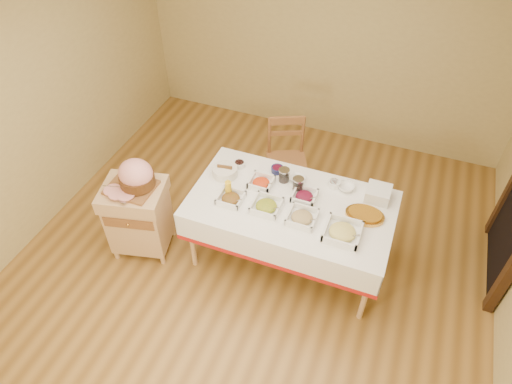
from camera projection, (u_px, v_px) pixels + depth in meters
room_shell at (247, 170)px, 3.57m from camera, size 5.00×5.00×5.00m
dining_table at (290, 215)px, 4.17m from camera, size 1.82×1.02×0.76m
butcher_cart at (138, 215)px, 4.37m from camera, size 0.66×0.59×0.80m
dining_chair at (286, 159)px, 4.94m from camera, size 0.55×0.54×0.93m
ham_on_board at (135, 177)px, 4.06m from camera, size 0.45×0.43×0.30m
serving_dish_a at (231, 198)px, 4.06m from camera, size 0.22×0.22×0.10m
serving_dish_b at (266, 206)px, 3.99m from camera, size 0.25×0.25×0.10m
serving_dish_c at (302, 217)px, 3.89m from camera, size 0.24×0.24×0.10m
serving_dish_d at (342, 232)px, 3.77m from camera, size 0.30×0.30×0.11m
serving_dish_e at (261, 183)px, 4.21m from camera, size 0.22×0.21×0.10m
serving_dish_f at (304, 196)px, 4.08m from camera, size 0.22×0.21×0.10m
small_bowl_left at (239, 164)px, 4.41m from camera, size 0.11×0.11×0.05m
small_bowl_mid at (277, 169)px, 4.35m from camera, size 0.12×0.12×0.05m
small_bowl_right at (334, 183)px, 4.20m from camera, size 0.12×0.12×0.06m
bowl_white_imported at (298, 179)px, 4.27m from camera, size 0.17×0.17×0.04m
bowl_small_imported at (346, 187)px, 4.18m from camera, size 0.18×0.18×0.05m
preserve_jar_left at (284, 176)px, 4.24m from camera, size 0.11×0.11×0.13m
preserve_jar_right at (298, 185)px, 4.15m from camera, size 0.10×0.10×0.13m
mustard_bottle at (228, 187)px, 4.09m from camera, size 0.06×0.06×0.18m
bread_basket at (225, 171)px, 4.30m from camera, size 0.24×0.24×0.10m
plate_stack at (378, 193)px, 4.07m from camera, size 0.21×0.21×0.12m
brass_platter at (365, 215)px, 3.93m from camera, size 0.34×0.24×0.04m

